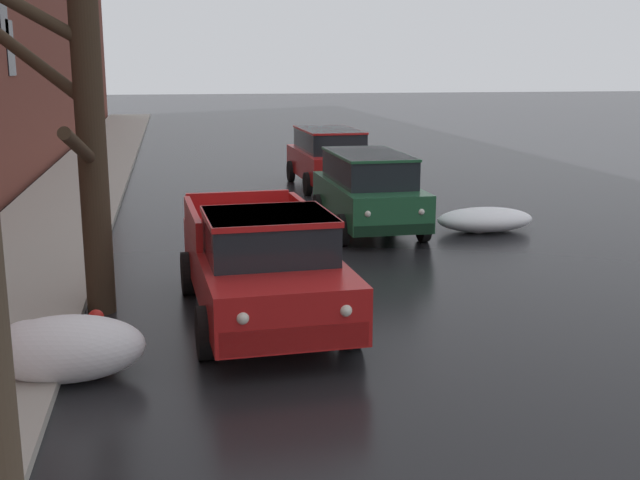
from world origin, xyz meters
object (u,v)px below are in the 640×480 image
Objects in this scene: pickup_truck_red_approaching_near_lane at (262,264)px; suv_green_parked_kerbside_close at (368,189)px; bare_tree_second_along_sidewalk at (84,132)px; fire_hydrant at (97,336)px; suv_red_parked_kerbside_mid at (329,156)px.

suv_green_parked_kerbside_close is at bearing 62.38° from pickup_truck_red_approaching_near_lane.
bare_tree_second_along_sidewalk reaches higher than fire_hydrant.
suv_red_parked_kerbside_mid is 6.56× the size of fire_hydrant.
pickup_truck_red_approaching_near_lane is 6.81m from suv_green_parked_kerbside_close.
suv_red_parked_kerbside_mid is at bearing 74.30° from pickup_truck_red_approaching_near_lane.
suv_green_parked_kerbside_close is 9.18m from fire_hydrant.
suv_green_parked_kerbside_close is 0.93× the size of suv_red_parked_kerbside_mid.
suv_green_parked_kerbside_close is at bearing 53.32° from fire_hydrant.
pickup_truck_red_approaching_near_lane is at bearing -19.24° from bare_tree_second_along_sidewalk.
fire_hydrant is at bearing -150.44° from pickup_truck_red_approaching_near_lane.
suv_red_parked_kerbside_mid reaches higher than pickup_truck_red_approaching_near_lane.
pickup_truck_red_approaching_near_lane is 13.27m from suv_red_parked_kerbside_mid.
pickup_truck_red_approaching_near_lane is (2.55, -0.89, -1.93)m from bare_tree_second_along_sidewalk.
suv_red_parked_kerbside_mid is at bearing 62.70° from bare_tree_second_along_sidewalk.
suv_red_parked_kerbside_mid is at bearing 67.25° from fire_hydrant.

